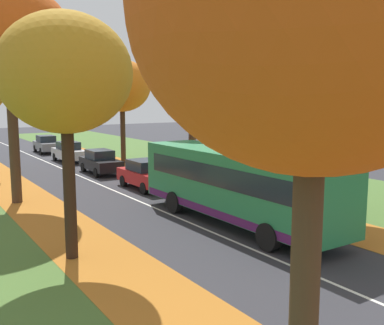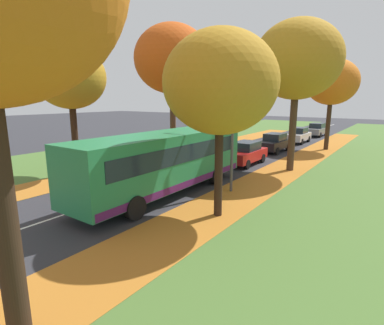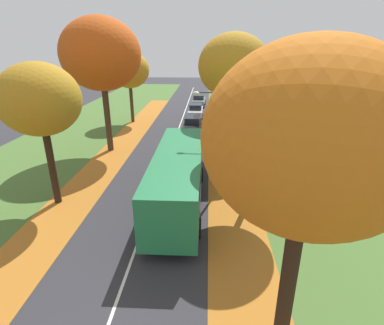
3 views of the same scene
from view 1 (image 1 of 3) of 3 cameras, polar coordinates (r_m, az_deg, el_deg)
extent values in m
cube|color=#B26B23|center=(18.58, -16.00, -7.99)|extent=(2.80, 60.00, 0.00)
cube|color=#476B2D|center=(30.31, 6.09, -1.54)|extent=(12.00, 90.00, 0.01)
cube|color=#B26B23|center=(22.89, 6.63, -4.69)|extent=(2.80, 60.00, 0.00)
cube|color=silver|center=(25.60, -10.13, -3.42)|extent=(0.12, 80.00, 0.01)
cylinder|color=#422D1E|center=(6.57, 14.02, -17.79)|extent=(0.40, 0.40, 4.44)
ellipsoid|color=#C64C14|center=(6.03, 15.39, 18.66)|extent=(4.68, 4.68, 4.21)
cylinder|color=black|center=(14.65, -15.28, -3.65)|extent=(0.39, 0.39, 4.30)
ellipsoid|color=#B27F1E|center=(14.38, -15.83, 10.89)|extent=(4.10, 4.10, 3.69)
cylinder|color=#422D1E|center=(23.34, -21.64, 1.77)|extent=(0.49, 0.49, 5.43)
ellipsoid|color=#C64C14|center=(23.38, -22.30, 14.04)|extent=(6.10, 6.10, 5.49)
cylinder|color=black|center=(19.98, 15.37, -1.63)|extent=(0.32, 0.32, 3.57)
ellipsoid|color=#B27F1E|center=(19.71, 15.74, 8.12)|extent=(4.27, 4.27, 3.84)
cylinder|color=#422D1E|center=(26.95, 0.03, 2.58)|extent=(0.44, 0.44, 4.92)
ellipsoid|color=#B27F1E|center=(26.89, 0.03, 12.07)|extent=(5.32, 5.32, 4.78)
cylinder|color=#382619|center=(35.89, -8.76, 3.43)|extent=(0.39, 0.39, 4.38)
ellipsoid|color=orange|center=(35.78, -8.89, 9.62)|extent=(4.47, 4.47, 4.02)
cylinder|color=#47474C|center=(21.28, 7.24, 2.48)|extent=(0.14, 0.14, 6.00)
cylinder|color=#47474C|center=(20.68, 5.67, 10.39)|extent=(1.60, 0.10, 0.10)
ellipsoid|color=silver|center=(20.19, 3.86, 10.33)|extent=(0.44, 0.28, 0.20)
cube|color=#237A47|center=(18.24, 5.59, -2.46)|extent=(2.54, 10.41, 2.50)
cube|color=#19232D|center=(14.62, 18.39, -4.09)|extent=(2.30, 0.11, 1.30)
cube|color=#19232D|center=(18.17, 5.60, -1.22)|extent=(2.58, 9.16, 0.80)
cube|color=#4C1951|center=(18.46, 5.54, -5.72)|extent=(2.56, 10.20, 0.32)
cylinder|color=black|center=(17.07, 15.56, -7.77)|extent=(0.30, 0.96, 0.96)
cylinder|color=black|center=(15.42, 9.66, -9.30)|extent=(0.30, 0.96, 0.96)
cylinder|color=black|center=(21.42, 3.20, -4.26)|extent=(0.30, 0.96, 0.96)
cylinder|color=black|center=(20.12, -2.26, -5.06)|extent=(0.30, 0.96, 0.96)
cube|color=#B21919|center=(25.53, -5.89, -1.84)|extent=(1.72, 4.21, 0.70)
cube|color=#19232D|center=(25.56, -6.07, -0.35)|extent=(1.46, 2.02, 0.60)
cylinder|color=black|center=(24.84, -2.89, -2.90)|extent=(0.22, 0.64, 0.64)
cylinder|color=black|center=(24.10, -6.09, -3.28)|extent=(0.22, 0.64, 0.64)
cylinder|color=black|center=(27.08, -5.69, -2.01)|extent=(0.22, 0.64, 0.64)
cylinder|color=black|center=(26.41, -8.69, -2.33)|extent=(0.22, 0.64, 0.64)
cube|color=black|center=(31.06, -11.51, -0.18)|extent=(1.80, 4.24, 0.70)
cube|color=#19232D|center=(31.12, -11.64, 1.04)|extent=(1.49, 2.05, 0.60)
cylinder|color=black|center=(30.20, -9.24, -1.03)|extent=(0.24, 0.65, 0.64)
cylinder|color=black|center=(29.64, -12.04, -1.27)|extent=(0.24, 0.65, 0.64)
cylinder|color=black|center=(32.59, -11.00, -0.40)|extent=(0.24, 0.65, 0.64)
cylinder|color=black|center=(32.08, -13.61, -0.62)|extent=(0.24, 0.65, 0.64)
cube|color=#B7BABF|center=(37.49, -15.33, 1.10)|extent=(1.70, 4.20, 0.70)
cube|color=#19232D|center=(37.57, -15.44, 2.11)|extent=(1.45, 2.02, 0.60)
cylinder|color=black|center=(36.56, -13.51, 0.44)|extent=(0.22, 0.64, 0.64)
cylinder|color=black|center=(36.07, -15.85, 0.25)|extent=(0.22, 0.64, 0.64)
cylinder|color=black|center=(39.01, -14.80, 0.86)|extent=(0.22, 0.64, 0.64)
cylinder|color=black|center=(38.55, -17.01, 0.69)|extent=(0.22, 0.64, 0.64)
cube|color=slate|center=(44.45, -17.98, 2.05)|extent=(1.88, 4.27, 0.70)
cube|color=#19232D|center=(44.53, -18.06, 2.90)|extent=(1.53, 2.08, 0.60)
cylinder|color=black|center=(43.40, -16.57, 1.51)|extent=(0.25, 0.65, 0.64)
cylinder|color=black|center=(43.05, -18.59, 1.37)|extent=(0.25, 0.65, 0.64)
cylinder|color=black|center=(45.92, -17.37, 1.82)|extent=(0.25, 0.65, 0.64)
cylinder|color=black|center=(45.59, -19.28, 1.69)|extent=(0.25, 0.65, 0.64)
camera|label=2|loc=(20.81, 48.26, 4.10)|focal=28.00mm
camera|label=3|loc=(13.26, 63.59, 18.39)|focal=28.00mm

